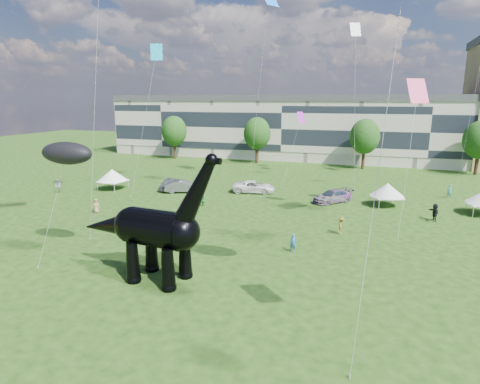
% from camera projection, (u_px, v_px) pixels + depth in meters
% --- Properties ---
extents(ground, '(220.00, 220.00, 0.00)m').
position_uv_depth(ground, '(198.00, 292.00, 26.24)').
color(ground, '#16330C').
rests_on(ground, ground).
extents(terrace_row, '(78.00, 11.00, 12.00)m').
position_uv_depth(terrace_row, '(287.00, 130.00, 84.46)').
color(terrace_row, beige).
rests_on(terrace_row, ground).
extents(tree_far_left, '(5.20, 5.20, 9.44)m').
position_uv_depth(tree_far_left, '(174.00, 129.00, 83.15)').
color(tree_far_left, '#382314').
rests_on(tree_far_left, ground).
extents(tree_mid_left, '(5.20, 5.20, 9.44)m').
position_uv_depth(tree_mid_left, '(257.00, 131.00, 77.39)').
color(tree_mid_left, '#382314').
rests_on(tree_mid_left, ground).
extents(tree_mid_right, '(5.20, 5.20, 9.44)m').
position_uv_depth(tree_mid_right, '(365.00, 134.00, 71.00)').
color(tree_mid_right, '#382314').
rests_on(tree_mid_right, ground).
extents(tree_far_right, '(5.20, 5.20, 9.44)m').
position_uv_depth(tree_far_right, '(480.00, 137.00, 65.24)').
color(tree_far_right, '#382314').
rests_on(tree_far_right, ground).
extents(dinosaur_sculpture, '(11.62, 3.43, 9.48)m').
position_uv_depth(dinosaur_sculpture, '(152.00, 230.00, 27.52)').
color(dinosaur_sculpture, black).
rests_on(dinosaur_sculpture, ground).
extents(car_silver, '(2.65, 4.90, 1.58)m').
position_uv_depth(car_silver, '(169.00, 184.00, 55.75)').
color(car_silver, '#A3A3A7').
rests_on(car_silver, ground).
extents(car_grey, '(5.25, 3.68, 1.64)m').
position_uv_depth(car_grey, '(183.00, 186.00, 54.07)').
color(car_grey, slate).
rests_on(car_grey, ground).
extents(car_white, '(6.09, 3.69, 1.58)m').
position_uv_depth(car_white, '(254.00, 187.00, 53.89)').
color(car_white, white).
rests_on(car_white, ground).
extents(car_dark, '(5.11, 5.38, 1.53)m').
position_uv_depth(car_dark, '(333.00, 196.00, 48.81)').
color(car_dark, '#595960').
rests_on(car_dark, ground).
extents(gazebo_near, '(5.09, 5.09, 2.74)m').
position_uv_depth(gazebo_near, '(387.00, 190.00, 46.96)').
color(gazebo_near, silver).
rests_on(gazebo_near, ground).
extents(gazebo_left, '(4.32, 4.32, 2.83)m').
position_uv_depth(gazebo_left, '(112.00, 175.00, 55.66)').
color(gazebo_left, white).
rests_on(gazebo_left, ground).
extents(visitors, '(50.06, 25.32, 1.89)m').
position_uv_depth(visitors, '(253.00, 207.00, 43.73)').
color(visitors, '#A13A28').
rests_on(visitors, ground).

